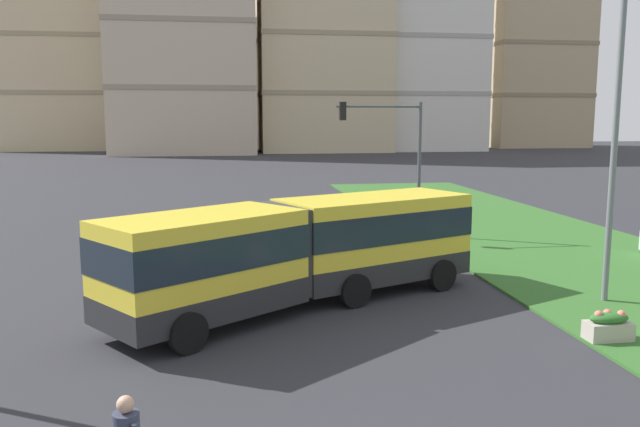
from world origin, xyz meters
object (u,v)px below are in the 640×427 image
(traffic_light_far_right, at_px, (393,145))
(apartment_tower_eastcentre, at_px, (412,15))
(apartment_tower_east, at_px, (534,23))
(streetlight_median, at_px, (616,118))
(apartment_tower_centre, at_px, (322,13))
(flower_planter_2, at_px, (608,326))
(articulated_bus, at_px, (301,250))
(apartment_tower_west, at_px, (51,14))

(traffic_light_far_right, bearing_deg, apartment_tower_eastcentre, 72.99)
(apartment_tower_eastcentre, height_order, apartment_tower_east, apartment_tower_east)
(streetlight_median, relative_size, apartment_tower_east, 0.22)
(apartment_tower_centre, relative_size, apartment_tower_east, 0.98)
(flower_planter_2, relative_size, apartment_tower_centre, 0.03)
(apartment_tower_centre, relative_size, apartment_tower_eastcentre, 0.99)
(articulated_bus, height_order, apartment_tower_eastcentre, apartment_tower_eastcentre)
(apartment_tower_west, height_order, apartment_tower_centre, apartment_tower_west)
(traffic_light_far_right, bearing_deg, flower_planter_2, -83.40)
(traffic_light_far_right, distance_m, apartment_tower_eastcentre, 83.28)
(articulated_bus, distance_m, apartment_tower_eastcentre, 94.80)
(flower_planter_2, height_order, apartment_tower_east, apartment_tower_east)
(apartment_tower_centre, bearing_deg, apartment_tower_eastcentre, 3.17)
(flower_planter_2, distance_m, traffic_light_far_right, 14.89)
(apartment_tower_centre, distance_m, apartment_tower_eastcentre, 15.13)
(traffic_light_far_right, relative_size, streetlight_median, 0.61)
(articulated_bus, relative_size, apartment_tower_eastcentre, 0.26)
(articulated_bus, distance_m, apartment_tower_west, 105.78)
(apartment_tower_west, height_order, apartment_tower_eastcentre, apartment_tower_west)
(articulated_bus, xyz_separation_m, apartment_tower_eastcentre, (29.16, 87.89, 20.31))
(streetlight_median, relative_size, apartment_tower_centre, 0.23)
(streetlight_median, relative_size, apartment_tower_west, 0.22)
(traffic_light_far_right, height_order, streetlight_median, streetlight_median)
(apartment_tower_centre, height_order, apartment_tower_eastcentre, apartment_tower_eastcentre)
(apartment_tower_eastcentre, xyz_separation_m, apartment_tower_east, (25.04, 7.82, 0.30))
(traffic_light_far_right, relative_size, apartment_tower_eastcentre, 0.14)
(apartment_tower_west, xyz_separation_m, apartment_tower_east, (84.07, -3.61, -0.17))
(streetlight_median, bearing_deg, apartment_tower_east, 64.92)
(apartment_tower_eastcentre, bearing_deg, streetlight_median, -102.82)
(flower_planter_2, bearing_deg, apartment_tower_west, 109.60)
(apartment_tower_west, bearing_deg, articulated_bus, -73.27)
(apartment_tower_west, bearing_deg, flower_planter_2, -70.40)
(streetlight_median, xyz_separation_m, apartment_tower_west, (-38.78, 100.37, 17.01))
(streetlight_median, xyz_separation_m, apartment_tower_centre, (5.14, 88.10, 16.37))
(streetlight_median, height_order, apartment_tower_centre, apartment_tower_centre)
(flower_planter_2, xyz_separation_m, apartment_tower_east, (47.19, 99.94, 21.84))
(articulated_bus, xyz_separation_m, streetlight_median, (8.92, -1.05, 3.78))
(articulated_bus, distance_m, traffic_light_far_right, 11.70)
(flower_planter_2, height_order, apartment_tower_west, apartment_tower_west)
(flower_planter_2, bearing_deg, articulated_bus, 148.96)
(apartment_tower_eastcentre, distance_m, apartment_tower_east, 26.24)
(streetlight_median, distance_m, apartment_tower_eastcentre, 92.70)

